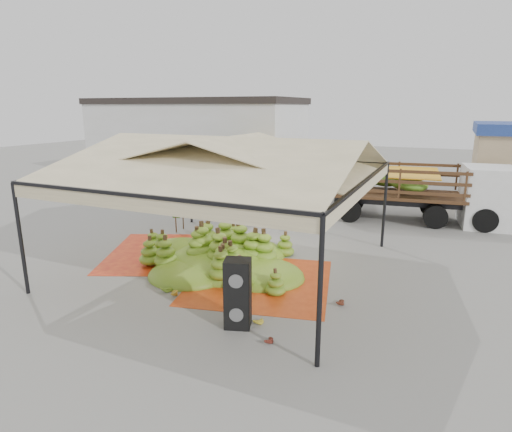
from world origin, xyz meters
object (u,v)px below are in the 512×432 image
at_px(banana_heap, 220,246).
at_px(truck_right, 428,187).
at_px(vendor, 263,203).
at_px(speaker_stack, 238,293).
at_px(truck_left, 278,169).

bearing_deg(banana_heap, truck_right, 57.16).
bearing_deg(truck_right, vendor, -160.59).
distance_m(speaker_stack, truck_left, 14.15).
xyz_separation_m(banana_heap, vendor, (-0.82, 5.28, 0.22)).
height_order(truck_left, truck_right, truck_left).
height_order(speaker_stack, truck_right, truck_right).
relative_size(speaker_stack, truck_right, 0.21).
bearing_deg(truck_left, speaker_stack, -85.22).
bearing_deg(speaker_stack, banana_heap, 106.92).
distance_m(banana_heap, speaker_stack, 3.82).
bearing_deg(truck_left, vendor, -88.41).
distance_m(truck_left, truck_right, 7.84).
distance_m(speaker_stack, vendor, 8.93).
height_order(banana_heap, vendor, vendor).
bearing_deg(vendor, banana_heap, 96.97).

